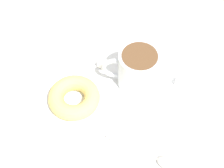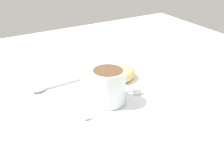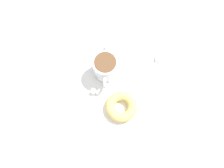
% 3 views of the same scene
% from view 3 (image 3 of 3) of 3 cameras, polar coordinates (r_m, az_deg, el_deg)
% --- Properties ---
extents(ground_plane, '(1.20, 1.20, 0.02)m').
position_cam_3_polar(ground_plane, '(0.85, -1.93, -1.56)').
color(ground_plane, beige).
extents(napkin, '(0.35, 0.35, 0.00)m').
position_cam_3_polar(napkin, '(0.84, -0.00, -0.40)').
color(napkin, white).
rests_on(napkin, ground_plane).
extents(coffee_cup, '(0.11, 0.08, 0.08)m').
position_cam_3_polar(coffee_cup, '(0.81, -1.50, 3.87)').
color(coffee_cup, silver).
rests_on(coffee_cup, napkin).
extents(donut, '(0.10, 0.10, 0.03)m').
position_cam_3_polar(donut, '(0.81, 2.18, -5.16)').
color(donut, '#E5C66B').
rests_on(donut, napkin).
extents(spoon, '(0.14, 0.03, 0.01)m').
position_cam_3_polar(spoon, '(0.87, 10.04, 4.88)').
color(spoon, '#B7B2A8').
rests_on(spoon, napkin).
extents(sugar_cube, '(0.02, 0.02, 0.02)m').
position_cam_3_polar(sugar_cube, '(0.83, -4.25, -1.69)').
color(sugar_cube, white).
rests_on(sugar_cube, napkin).
extents(sugar_cube_extra, '(0.02, 0.02, 0.02)m').
position_cam_3_polar(sugar_cube_extra, '(0.88, -1.08, 8.54)').
color(sugar_cube_extra, white).
rests_on(sugar_cube_extra, napkin).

